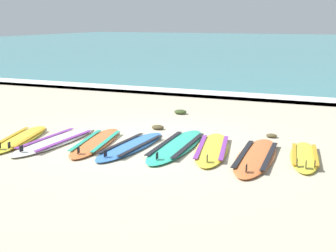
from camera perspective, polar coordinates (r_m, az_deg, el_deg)
name	(u,v)px	position (r m, az deg, el deg)	size (l,w,h in m)	color
ground_plane	(147,142)	(9.10, -2.57, -2.00)	(80.00, 80.00, 0.00)	#C1B599
sea	(319,46)	(43.55, 17.90, 9.26)	(80.00, 60.00, 0.10)	teal
wave_foam_strip	(228,95)	(14.45, 7.29, 3.70)	(80.00, 0.86, 0.11)	white
surfboard_0	(20,139)	(9.68, -17.48, -1.46)	(1.14, 2.29, 0.18)	yellow
surfboard_1	(56,141)	(9.32, -13.48, -1.76)	(0.67, 2.47, 0.18)	silver
surfboard_2	(96,142)	(9.07, -8.73, -1.96)	(1.03, 2.37, 0.18)	orange
surfboard_3	(131,146)	(8.73, -4.49, -2.42)	(0.66, 2.30, 0.18)	#3875CC
surfboard_4	(177,146)	(8.72, 1.04, -2.41)	(0.79, 2.63, 0.18)	#2DB793
surfboard_5	(212,149)	(8.55, 5.37, -2.76)	(1.07, 2.41, 0.18)	yellow
surfboard_6	(256,156)	(8.18, 10.63, -3.66)	(0.78, 2.53, 0.18)	orange
surfboard_7	(305,156)	(8.38, 16.25, -3.56)	(0.75, 2.00, 0.18)	yellow
seaweed_clump_near_shoreline	(272,136)	(9.68, 12.46, -1.15)	(0.22, 0.18, 0.08)	#4C4228
seaweed_clump_mid_sand	(158,127)	(10.15, -1.24, -0.15)	(0.27, 0.22, 0.10)	#4C4228
seaweed_clump_by_the_boards	(180,112)	(11.78, 1.52, 1.72)	(0.32, 0.25, 0.11)	#384723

